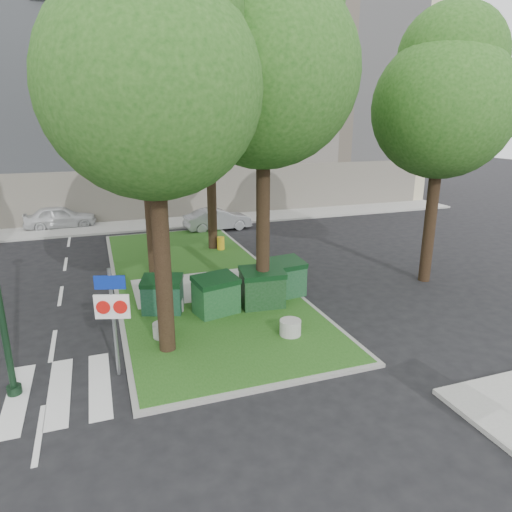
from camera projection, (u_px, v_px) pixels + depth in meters
name	position (u px, v px, depth m)	size (l,w,h in m)	color
ground	(249.00, 391.00, 10.69)	(120.00, 120.00, 0.00)	black
median_island	(197.00, 279.00, 18.06)	(6.00, 16.00, 0.12)	#1F4F16
median_kerb	(197.00, 279.00, 18.06)	(6.30, 16.30, 0.10)	gray
building_sidewalk	(151.00, 224.00, 27.38)	(42.00, 3.00, 0.12)	#999993
zebra_crossing	(80.00, 387.00, 10.85)	(5.00, 3.00, 0.01)	silver
apartment_building	(130.00, 91.00, 31.86)	(41.00, 12.00, 16.00)	#BFB18F
tree_median_near_left	(154.00, 65.00, 10.44)	(5.20, 5.20, 10.53)	black
tree_median_near_right	(266.00, 52.00, 13.17)	(5.60, 5.60, 11.46)	black
tree_median_mid	(145.00, 95.00, 16.57)	(4.80, 4.80, 9.99)	black
tree_median_far	(210.00, 67.00, 19.91)	(5.80, 5.80, 11.93)	black
tree_street_right	(445.00, 94.00, 16.15)	(5.00, 5.00, 10.06)	black
dumpster_a	(163.00, 295.00, 14.71)	(1.50, 1.26, 1.19)	#0E3521
dumpster_b	(216.00, 295.00, 14.58)	(1.56, 1.25, 1.27)	#13431C
dumpster_c	(262.00, 288.00, 15.14)	(1.51, 1.12, 1.33)	black
dumpster_d	(283.00, 278.00, 16.05)	(1.55, 1.18, 1.34)	#133E1F
bollard_left	(163.00, 330.00, 13.07)	(0.58, 0.58, 0.42)	#999A95
bollard_right	(290.00, 327.00, 13.20)	(0.62, 0.62, 0.45)	#A1A09C
bollard_mid	(175.00, 305.00, 14.84)	(0.55, 0.55, 0.39)	gray
litter_bin	(221.00, 243.00, 21.82)	(0.35, 0.35, 0.62)	gold
traffic_sign_pole	(113.00, 308.00, 10.90)	(0.81, 0.29, 2.79)	slate
car_white	(60.00, 217.00, 26.50)	(1.58, 3.92, 1.34)	silver
car_silver	(218.00, 219.00, 26.07)	(1.33, 3.80, 1.25)	#97999F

